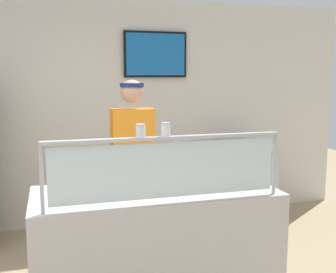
# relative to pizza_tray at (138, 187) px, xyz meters

# --- Properties ---
(ground_plane) EXTENTS (12.00, 12.00, 0.00)m
(ground_plane) POSITION_rel_pizza_tray_xyz_m (0.12, 0.56, -0.97)
(ground_plane) COLOR tan
(ground_plane) RESTS_ON ground
(shop_rear_unit) EXTENTS (6.19, 0.13, 2.70)m
(shop_rear_unit) POSITION_rel_pizza_tray_xyz_m (0.12, 2.03, 0.39)
(shop_rear_unit) COLOR silver
(shop_rear_unit) RESTS_ON ground
(serving_counter) EXTENTS (1.79, 0.77, 0.95)m
(serving_counter) POSITION_rel_pizza_tray_xyz_m (0.12, -0.06, -0.49)
(serving_counter) COLOR #BCB7B2
(serving_counter) RESTS_ON ground
(sneeze_guard) EXTENTS (1.61, 0.06, 0.45)m
(sneeze_guard) POSITION_rel_pizza_tray_xyz_m (0.12, -0.38, 0.27)
(sneeze_guard) COLOR #B2B5BC
(sneeze_guard) RESTS_ON serving_counter
(pizza_tray) EXTENTS (0.46, 0.46, 0.04)m
(pizza_tray) POSITION_rel_pizza_tray_xyz_m (0.00, 0.00, 0.00)
(pizza_tray) COLOR #9EA0A8
(pizza_tray) RESTS_ON serving_counter
(pizza_server) EXTENTS (0.11, 0.29, 0.01)m
(pizza_server) POSITION_rel_pizza_tray_xyz_m (0.03, -0.02, 0.02)
(pizza_server) COLOR #ADAFB7
(pizza_server) RESTS_ON pizza_tray
(parmesan_shaker) EXTENTS (0.06, 0.06, 0.09)m
(parmesan_shaker) POSITION_rel_pizza_tray_xyz_m (-0.06, -0.38, 0.47)
(parmesan_shaker) COLOR white
(parmesan_shaker) RESTS_ON sneeze_guard
(pepper_flake_shaker) EXTENTS (0.06, 0.06, 0.09)m
(pepper_flake_shaker) POSITION_rel_pizza_tray_xyz_m (0.10, -0.38, 0.47)
(pepper_flake_shaker) COLOR white
(pepper_flake_shaker) RESTS_ON sneeze_guard
(worker_figure) EXTENTS (0.41, 0.50, 1.76)m
(worker_figure) POSITION_rel_pizza_tray_xyz_m (0.11, 0.71, 0.04)
(worker_figure) COLOR #23232D
(worker_figure) RESTS_ON ground
(prep_shelf) EXTENTS (0.70, 0.55, 0.87)m
(prep_shelf) POSITION_rel_pizza_tray_xyz_m (1.64, 1.54, -0.53)
(prep_shelf) COLOR #B7BABF
(prep_shelf) RESTS_ON ground
(pizza_box_stack) EXTENTS (0.47, 0.46, 0.14)m
(pizza_box_stack) POSITION_rel_pizza_tray_xyz_m (1.63, 1.54, -0.03)
(pizza_box_stack) COLOR silver
(pizza_box_stack) RESTS_ON prep_shelf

